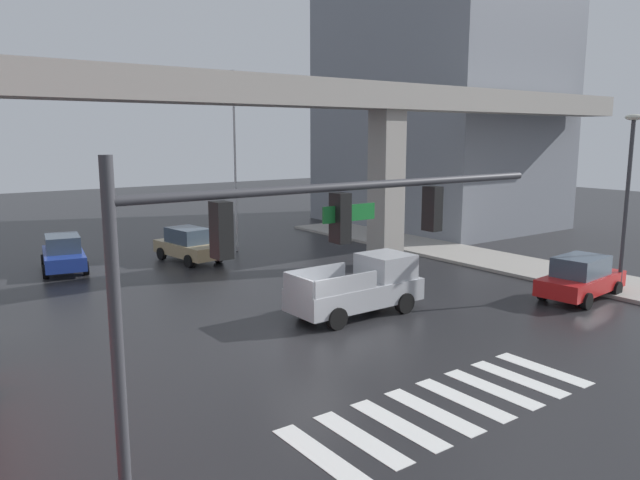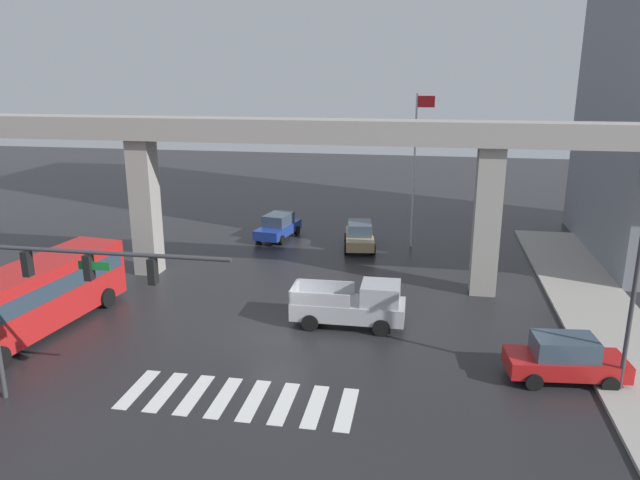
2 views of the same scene
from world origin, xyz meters
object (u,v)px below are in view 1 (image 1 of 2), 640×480
pickup_truck (362,287)px  traffic_signal_mast (283,256)px  sedan_blue (63,253)px  flagpole (236,148)px  sedan_red (581,278)px  sedan_tan (189,245)px  street_lamp_near_corner (628,183)px

pickup_truck → traffic_signal_mast: 12.71m
pickup_truck → sedan_blue: pickup_truck is taller
traffic_signal_mast → flagpole: bearing=63.3°
sedan_red → sedan_tan: bearing=120.8°
traffic_signal_mast → flagpole: size_ratio=0.88×
sedan_blue → flagpole: bearing=-2.6°
sedan_tan → street_lamp_near_corner: size_ratio=0.62×
flagpole → traffic_signal_mast: bearing=-116.7°
street_lamp_near_corner → flagpole: bearing=114.3°
sedan_blue → sedan_tan: bearing=-13.5°
pickup_truck → flagpole: (2.20, 13.39, 4.74)m
flagpole → sedan_blue: bearing=177.4°
sedan_red → flagpole: flagpole is taller
traffic_signal_mast → flagpole: 24.47m
sedan_red → street_lamp_near_corner: 4.17m
pickup_truck → street_lamp_near_corner: (10.14, -4.21, 3.57)m
sedan_tan → sedan_blue: size_ratio=0.99×
sedan_tan → pickup_truck: bearing=-84.5°
sedan_red → flagpole: bearing=109.9°
pickup_truck → street_lamp_near_corner: bearing=-22.6°
sedan_tan → street_lamp_near_corner: (11.35, -16.63, 3.70)m
flagpole → pickup_truck: bearing=-99.3°
sedan_tan → flagpole: bearing=15.8°
sedan_blue → traffic_signal_mast: traffic_signal_mast is taller
pickup_truck → street_lamp_near_corner: size_ratio=0.71×
sedan_blue → street_lamp_near_corner: 25.16m
pickup_truck → sedan_tan: (-1.21, 12.42, -0.14)m
traffic_signal_mast → street_lamp_near_corner: size_ratio=1.20×
sedan_red → flagpole: size_ratio=0.45×
pickup_truck → sedan_red: pickup_truck is taller
sedan_tan → sedan_red: bearing=-59.2°
traffic_signal_mast → street_lamp_near_corner: (18.93, 4.24, -0.01)m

